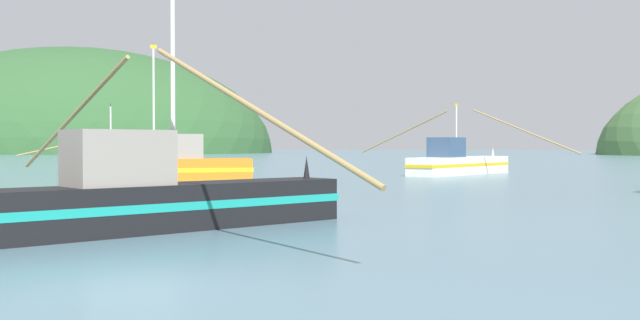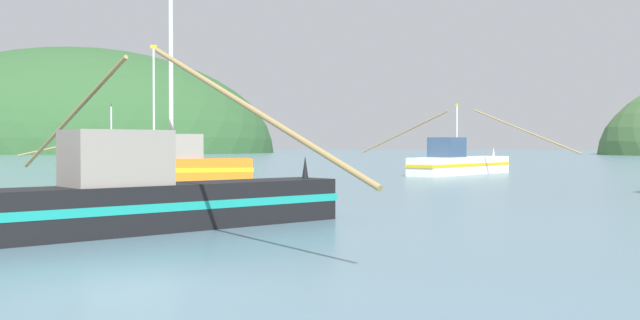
% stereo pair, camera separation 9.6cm
% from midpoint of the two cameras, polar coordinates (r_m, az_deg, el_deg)
% --- Properties ---
extents(ground_plane, '(600.00, 600.00, 0.00)m').
position_cam_midpoint_polar(ground_plane, '(12.54, -16.67, -9.26)').
color(ground_plane, slate).
extents(hill_far_center, '(110.66, 88.53, 57.28)m').
position_cam_midpoint_polar(hill_far_center, '(212.43, -18.75, 0.55)').
color(hill_far_center, '#2D562D').
rests_on(hill_far_center, ground).
extents(fishing_boat_black, '(13.10, 11.54, 7.93)m').
position_cam_midpoint_polar(fishing_boat_black, '(19.46, -13.98, -3.01)').
color(fishing_boat_black, black).
rests_on(fishing_boat_black, ground).
extents(fishing_boat_white, '(15.75, 11.27, 5.34)m').
position_cam_midpoint_polar(fishing_boat_white, '(56.24, 10.70, -0.21)').
color(fishing_boat_white, white).
rests_on(fishing_boat_white, ground).
extents(fishing_boat_brown, '(12.10, 7.09, 5.36)m').
position_cam_midpoint_polar(fishing_boat_brown, '(57.25, -16.05, -0.36)').
color(fishing_boat_brown, brown).
rests_on(fishing_boat_brown, ground).
extents(fishing_boat_orange, '(10.29, 5.97, 7.96)m').
position_cam_midpoint_polar(fishing_boat_orange, '(42.94, -12.03, -0.56)').
color(fishing_boat_orange, orange).
rests_on(fishing_boat_orange, ground).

